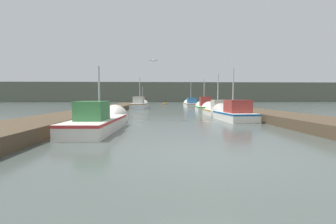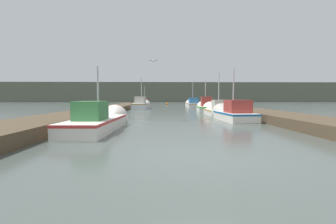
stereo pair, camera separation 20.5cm
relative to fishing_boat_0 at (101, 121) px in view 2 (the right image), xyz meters
name	(u,v)px [view 2 (the right image)]	position (x,y,z in m)	size (l,w,h in m)	color
ground_plane	(197,159)	(3.69, -5.11, -0.39)	(200.00, 200.00, 0.00)	#47514C
dock_left	(104,110)	(-2.65, 10.89, -0.14)	(2.86, 40.00, 0.50)	#4C3D2B
dock_right	(237,110)	(10.03, 10.89, -0.14)	(2.86, 40.00, 0.50)	#4C3D2B
distant_shore_ridge	(165,93)	(3.69, 67.81, 2.72)	(120.00, 16.00, 6.23)	#565B4C
fishing_boat_0	(101,121)	(0.00, 0.00, 0.00)	(1.80, 5.73, 3.32)	silver
fishing_boat_1	(232,113)	(7.39, 4.07, 0.03)	(1.90, 4.42, 3.86)	silver
fishing_boat_2	(217,110)	(7.51, 8.66, -0.05)	(1.95, 5.03, 4.10)	silver
fishing_boat_3	(205,107)	(7.38, 13.40, 0.05)	(2.07, 5.70, 3.83)	silver
fishing_boat_4	(142,105)	(0.15, 19.05, 0.11)	(2.06, 5.79, 4.51)	silver
fishing_boat_5	(192,104)	(7.47, 24.16, 0.04)	(1.89, 5.19, 4.61)	silver
fishing_boat_6	(145,103)	(-0.35, 30.02, 0.01)	(1.81, 5.30, 3.80)	silver
mooring_piling_0	(228,107)	(8.80, 9.93, 0.23)	(0.26, 0.26, 1.23)	#473523
mooring_piling_1	(228,108)	(8.69, 9.51, 0.15)	(0.32, 0.32, 1.08)	#473523
channel_buoy	(167,104)	(3.76, 35.20, -0.24)	(0.52, 0.52, 1.02)	#BF6513
seagull_lead	(153,61)	(2.28, 3.85, 3.37)	(0.55, 0.28, 0.12)	white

